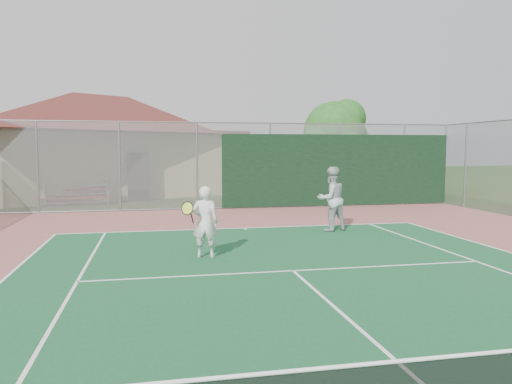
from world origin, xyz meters
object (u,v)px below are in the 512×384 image
tree (336,134)px  player_white_front (205,222)px  clubhouse (99,136)px  bleachers (77,192)px  player_grey_back (331,200)px

tree → player_white_front: tree is taller
clubhouse → bleachers: (-0.48, -5.02, -2.59)m
clubhouse → player_grey_back: (8.02, -14.19, -2.17)m
clubhouse → player_white_front: size_ratio=10.47×
bleachers → tree: (11.76, -0.82, 2.59)m
tree → player_grey_back: 9.22m
tree → clubhouse: bearing=152.6°
clubhouse → player_white_front: 17.70m
tree → player_white_front: 13.61m
clubhouse → bleachers: clubhouse is taller
tree → player_grey_back: tree is taller
bleachers → player_white_front: bearing=-76.9°
bleachers → tree: size_ratio=0.60×
bleachers → tree: 12.07m
clubhouse → player_grey_back: 16.44m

